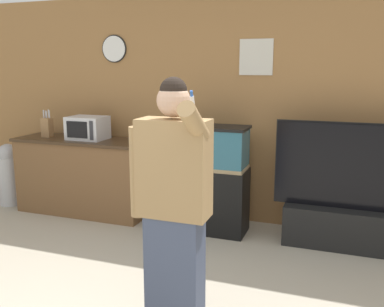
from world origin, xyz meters
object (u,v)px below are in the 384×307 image
object	(u,v)px
person_standing	(173,207)
knife_block	(47,127)
counter_island	(84,176)
trash_bin	(9,173)
microwave	(88,128)
tv_on_stand	(349,212)
aquarium_on_stand	(210,179)

from	to	relation	value
person_standing	knife_block	bearing A→B (deg)	142.34
counter_island	person_standing	xyz separation A→B (m)	(1.98, -1.92, 0.44)
trash_bin	microwave	bearing A→B (deg)	2.90
person_standing	trash_bin	xyz separation A→B (m)	(-3.07, 1.86, -0.48)
counter_island	microwave	size ratio (longest dim) A/B	3.77
tv_on_stand	counter_island	bearing A→B (deg)	179.65
counter_island	microwave	world-z (taller)	microwave
knife_block	person_standing	xyz separation A→B (m)	(2.45, -1.89, -0.15)
person_standing	trash_bin	bearing A→B (deg)	148.81
microwave	knife_block	xyz separation A→B (m)	(-0.56, -0.03, -0.01)
tv_on_stand	person_standing	distance (m)	2.26
aquarium_on_stand	person_standing	bearing A→B (deg)	-79.90
knife_block	person_standing	bearing A→B (deg)	-37.66
counter_island	tv_on_stand	size ratio (longest dim) A/B	1.11
microwave	aquarium_on_stand	size ratio (longest dim) A/B	0.38
aquarium_on_stand	trash_bin	xyz separation A→B (m)	(-2.74, 0.01, -0.17)
knife_block	aquarium_on_stand	distance (m)	2.17
counter_island	aquarium_on_stand	bearing A→B (deg)	-2.19
tv_on_stand	microwave	bearing A→B (deg)	179.59
knife_block	microwave	bearing A→B (deg)	2.93
person_standing	trash_bin	size ratio (longest dim) A/B	2.15
counter_island	aquarium_on_stand	distance (m)	1.65
aquarium_on_stand	person_standing	xyz separation A→B (m)	(0.33, -1.85, 0.31)
microwave	trash_bin	distance (m)	1.35
counter_island	trash_bin	distance (m)	1.10
counter_island	knife_block	size ratio (longest dim) A/B	4.94
counter_island	tv_on_stand	bearing A→B (deg)	-0.35
knife_block	tv_on_stand	xyz separation A→B (m)	(3.56, 0.01, -0.68)
aquarium_on_stand	person_standing	distance (m)	1.91
microwave	tv_on_stand	xyz separation A→B (m)	(2.99, -0.02, -0.70)
counter_island	person_standing	size ratio (longest dim) A/B	0.96
aquarium_on_stand	tv_on_stand	world-z (taller)	tv_on_stand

